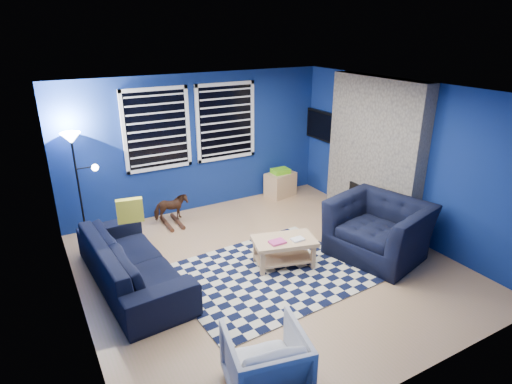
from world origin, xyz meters
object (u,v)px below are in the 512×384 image
armchair_bent (265,362)px  sofa (132,261)px  rocking_horse (171,208)px  armchair_big (379,229)px  coffee_table (284,246)px  tv (323,126)px  cabinet (280,184)px  floor_lamp (75,153)px

armchair_bent → sofa: bearing=-63.5°
sofa → rocking_horse: 1.84m
armchair_big → coffee_table: size_ratio=1.33×
sofa → armchair_big: bearing=-110.9°
tv → coffee_table: size_ratio=1.01×
rocking_horse → coffee_table: 2.32m
tv → sofa: (-4.24, -1.48, -1.06)m
sofa → tv: bearing=-74.9°
tv → rocking_horse: 3.37m
rocking_horse → coffee_table: rocking_horse is taller
armchair_bent → cabinet: armchair_bent is taller
cabinet → floor_lamp: 3.94m
cabinet → tv: bearing=-30.2°
rocking_horse → tv: bearing=-85.9°
tv → armchair_bent: bearing=-132.8°
tv → rocking_horse: (-3.19, 0.03, -1.09)m
floor_lamp → coffee_table: bearing=-44.9°
armchair_bent → coffee_table: size_ratio=0.75×
sofa → armchair_bent: (0.62, -2.43, -0.00)m
armchair_big → rocking_horse: bearing=-152.4°
tv → rocking_horse: size_ratio=1.75×
armchair_bent → rocking_horse: bearing=-84.0°
floor_lamp → armchair_big: bearing=-36.4°
rocking_horse → floor_lamp: 1.79m
armchair_bent → cabinet: size_ratio=1.14×
armchair_bent → rocking_horse: size_ratio=1.29×
sofa → armchair_big: (3.41, -1.03, 0.09)m
sofa → rocking_horse: bearing=-38.9°
sofa → coffee_table: 2.10m
armchair_big → armchair_bent: bearing=-78.6°
cabinet → rocking_horse: bearing=172.2°
tv → armchair_bent: size_ratio=1.35×
armchair_bent → coffee_table: (1.39, 1.83, -0.03)m
armchair_bent → tv: bearing=-120.7°
armchair_bent → floor_lamp: bearing=-65.1°
floor_lamp → cabinet: bearing=0.1°
tv → sofa: tv is taller
sofa → cabinet: bearing=-67.3°
coffee_table → floor_lamp: size_ratio=0.56×
tv → cabinet: tv is taller
tv → coffee_table: bearing=-136.9°
tv → floor_lamp: size_ratio=0.57×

